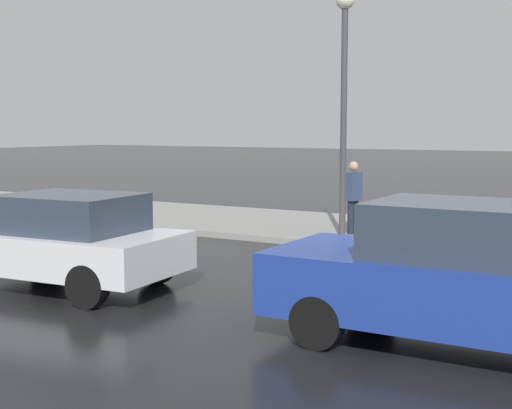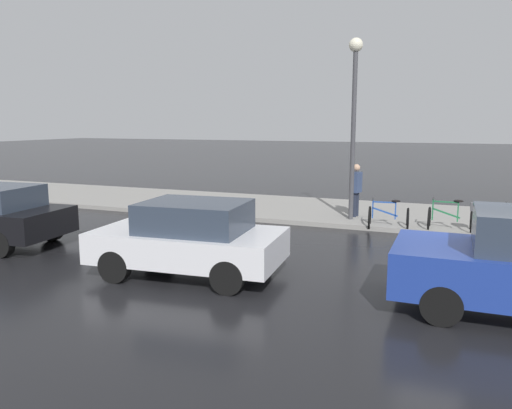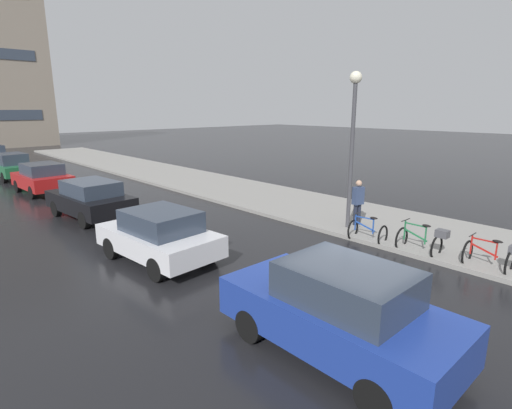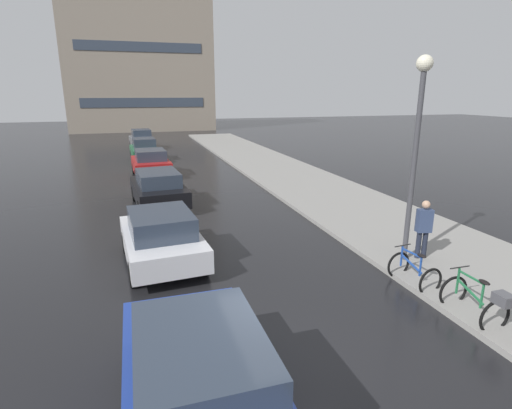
{
  "view_description": "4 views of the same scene",
  "coord_description": "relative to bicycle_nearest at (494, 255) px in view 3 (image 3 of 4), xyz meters",
  "views": [
    {
      "loc": [
        -10.18,
        -3.02,
        2.58
      ],
      "look_at": [
        1.98,
        4.04,
        1.05
      ],
      "focal_mm": 50.0,
      "sensor_mm": 36.0,
      "label": 1
    },
    {
      "loc": [
        -10.64,
        0.39,
        3.09
      ],
      "look_at": [
        0.41,
        4.77,
        1.13
      ],
      "focal_mm": 35.0,
      "sensor_mm": 36.0,
      "label": 2
    },
    {
      "loc": [
        -7.38,
        -4.65,
        4.36
      ],
      "look_at": [
        1.91,
        5.36,
        1.02
      ],
      "focal_mm": 28.0,
      "sensor_mm": 36.0,
      "label": 3
    },
    {
      "loc": [
        -2.54,
        -5.41,
        4.61
      ],
      "look_at": [
        0.84,
        5.49,
        1.43
      ],
      "focal_mm": 28.0,
      "sensor_mm": 36.0,
      "label": 4
    }
  ],
  "objects": [
    {
      "name": "ground_plane",
      "position": [
        -4.17,
        1.62,
        -0.49
      ],
      "size": [
        140.0,
        140.0,
        0.0
      ],
      "primitive_type": "plane",
      "color": "black"
    },
    {
      "name": "sidewalk_kerb",
      "position": [
        1.83,
        11.62,
        -0.42
      ],
      "size": [
        4.8,
        60.0,
        0.14
      ],
      "primitive_type": "cube",
      "color": "gray",
      "rests_on": "ground"
    },
    {
      "name": "bicycle_nearest",
      "position": [
        0.0,
        0.0,
        0.0
      ],
      "size": [
        0.75,
        1.37,
        0.95
      ],
      "color": "black",
      "rests_on": "ground"
    },
    {
      "name": "bicycle_second",
      "position": [
        -0.16,
        1.86,
        0.02
      ],
      "size": [
        0.75,
        1.42,
        1.0
      ],
      "color": "black",
      "rests_on": "ground"
    },
    {
      "name": "bicycle_third",
      "position": [
        -0.33,
        3.65,
        -0.1
      ],
      "size": [
        0.81,
        1.18,
        0.92
      ],
      "color": "black",
      "rests_on": "ground"
    },
    {
      "name": "car_blue",
      "position": [
        -6.1,
        0.67,
        0.37
      ],
      "size": [
        1.98,
        4.31,
        1.72
      ],
      "color": "navy",
      "rests_on": "ground"
    },
    {
      "name": "car_white",
      "position": [
        -6.14,
        6.88,
        0.3
      ],
      "size": [
        2.24,
        3.92,
        1.53
      ],
      "color": "silver",
      "rests_on": "ground"
    },
    {
      "name": "car_black",
      "position": [
        -5.8,
        12.92,
        0.31
      ],
      "size": [
        2.25,
        4.26,
        1.53
      ],
      "color": "black",
      "rests_on": "ground"
    },
    {
      "name": "car_red",
      "position": [
        -5.77,
        19.51,
        0.31
      ],
      "size": [
        2.14,
        3.83,
        1.56
      ],
      "color": "#AD1919",
      "rests_on": "ground"
    },
    {
      "name": "car_green",
      "position": [
        -5.91,
        25.39,
        0.31
      ],
      "size": [
        1.98,
        4.09,
        1.6
      ],
      "color": "#1E6038",
      "rests_on": "ground"
    },
    {
      "name": "pedestrian",
      "position": [
        0.82,
        4.82,
        0.53
      ],
      "size": [
        0.44,
        0.32,
        1.8
      ],
      "color": "#1E2333",
      "rests_on": "ground"
    },
    {
      "name": "streetlamp",
      "position": [
        0.32,
        4.86,
        3.21
      ],
      "size": [
        0.41,
        0.41,
        5.53
      ],
      "color": "#424247",
      "rests_on": "ground"
    }
  ]
}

